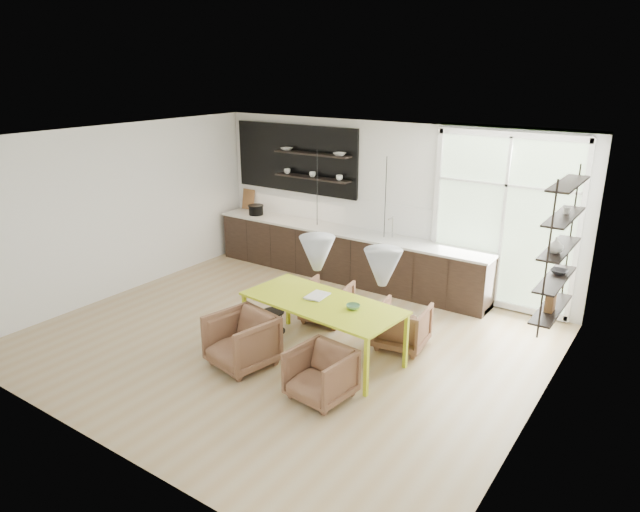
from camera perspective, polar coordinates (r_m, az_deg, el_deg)
The scene contains 11 objects.
room at distance 8.43m, azimuth 3.83°, elevation 2.30°, with size 7.02×6.01×2.91m.
kitchen_run at distance 10.62m, azimuth 2.19°, elevation 0.91°, with size 5.54×0.69×2.75m.
right_shelving at distance 7.50m, azimuth 22.74°, elevation 0.29°, with size 0.26×1.22×1.90m.
dining_table at distance 7.68m, azimuth 0.23°, elevation -4.97°, with size 2.29×1.20×0.81m.
armchair_back_left at distance 8.91m, azimuth 0.69°, elevation -4.57°, with size 0.68×0.70×0.64m, color brown.
armchair_back_right at distance 8.19m, azimuth 8.23°, elevation -6.93°, with size 0.68×0.70×0.64m, color brown.
armchair_front_left at distance 7.68m, azimuth -7.84°, elevation -8.38°, with size 0.77×0.79×0.72m, color brown.
armchair_front_right at distance 6.94m, azimuth 0.08°, elevation -11.74°, with size 0.68×0.70×0.64m, color brown.
wire_stool at distance 8.37m, azimuth -4.70°, elevation -6.50°, with size 0.35×0.35×0.44m.
table_book at distance 7.86m, azimuth -1.07°, elevation -3.84°, with size 0.25×0.34×0.03m, color white.
table_bowl at distance 7.45m, azimuth 3.33°, elevation -5.09°, with size 0.18×0.18×0.06m, color #568A5C.
Camera 1 is at (4.68, -5.89, 3.82)m, focal length 32.00 mm.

